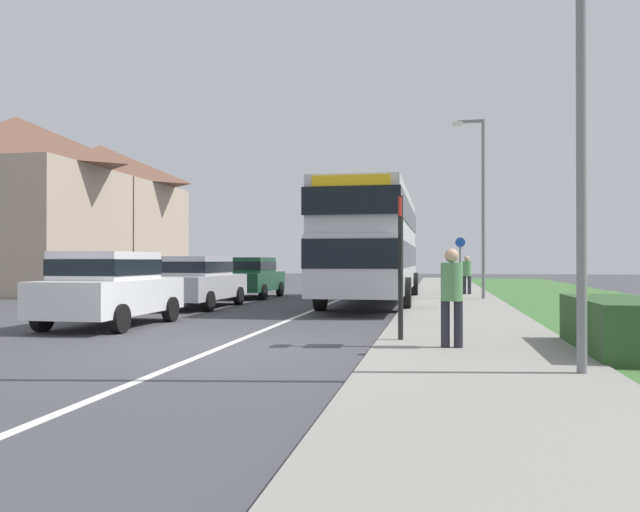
# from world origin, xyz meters

# --- Properties ---
(ground_plane) EXTENTS (120.00, 120.00, 0.00)m
(ground_plane) POSITION_xyz_m (0.00, 0.00, 0.00)
(ground_plane) COLOR #424247
(lane_marking_centre) EXTENTS (0.14, 60.00, 0.01)m
(lane_marking_centre) POSITION_xyz_m (0.00, 8.00, 0.00)
(lane_marking_centre) COLOR silver
(lane_marking_centre) RESTS_ON ground_plane
(pavement_near_side) EXTENTS (3.20, 68.00, 0.12)m
(pavement_near_side) POSITION_xyz_m (4.20, 6.00, 0.06)
(pavement_near_side) COLOR gray
(pavement_near_side) RESTS_ON ground_plane
(roadside_hedge) EXTENTS (1.10, 2.96, 0.90)m
(roadside_hedge) POSITION_xyz_m (6.30, 0.32, 0.45)
(roadside_hedge) COLOR #2D5128
(roadside_hedge) RESTS_ON ground_plane
(double_decker_bus) EXTENTS (2.80, 11.52, 3.70)m
(double_decker_bus) POSITION_xyz_m (1.48, 11.44, 2.14)
(double_decker_bus) COLOR #BCBCC1
(double_decker_bus) RESTS_ON ground_plane
(parked_car_white) EXTENTS (1.95, 3.98, 1.68)m
(parked_car_white) POSITION_xyz_m (-3.60, 3.03, 0.92)
(parked_car_white) COLOR silver
(parked_car_white) RESTS_ON ground_plane
(parked_car_silver) EXTENTS (1.91, 4.49, 1.61)m
(parked_car_silver) POSITION_xyz_m (-3.73, 8.62, 0.89)
(parked_car_silver) COLOR #B7B7BC
(parked_car_silver) RESTS_ON ground_plane
(parked_car_dark_green) EXTENTS (1.97, 4.13, 1.60)m
(parked_car_dark_green) POSITION_xyz_m (-3.65, 13.89, 0.88)
(parked_car_dark_green) COLOR #19472D
(parked_car_dark_green) RESTS_ON ground_plane
(pedestrian_at_stop) EXTENTS (0.34, 0.34, 1.67)m
(pedestrian_at_stop) POSITION_xyz_m (3.84, 0.17, 0.98)
(pedestrian_at_stop) COLOR #23232D
(pedestrian_at_stop) RESTS_ON ground_plane
(pedestrian_walking_away) EXTENTS (0.34, 0.34, 1.67)m
(pedestrian_walking_away) POSITION_xyz_m (4.82, 16.09, 0.98)
(pedestrian_walking_away) COLOR #23232D
(pedestrian_walking_away) RESTS_ON ground_plane
(bus_stop_sign) EXTENTS (0.09, 0.52, 2.60)m
(bus_stop_sign) POSITION_xyz_m (3.00, 0.99, 1.54)
(bus_stop_sign) COLOR black
(bus_stop_sign) RESTS_ON ground_plane
(cycle_route_sign) EXTENTS (0.44, 0.08, 2.52)m
(cycle_route_sign) POSITION_xyz_m (4.67, 19.05, 1.43)
(cycle_route_sign) COLOR slate
(cycle_route_sign) RESTS_ON ground_plane
(street_lamp_mid) EXTENTS (1.14, 0.20, 6.52)m
(street_lamp_mid) POSITION_xyz_m (5.14, 13.09, 3.80)
(street_lamp_mid) COLOR slate
(street_lamp_mid) RESTS_ON ground_plane
(house_terrace_far_side) EXTENTS (7.71, 13.80, 7.90)m
(house_terrace_far_side) POSITION_xyz_m (-14.82, 18.42, 3.95)
(house_terrace_far_side) COLOR tan
(house_terrace_far_side) RESTS_ON ground_plane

